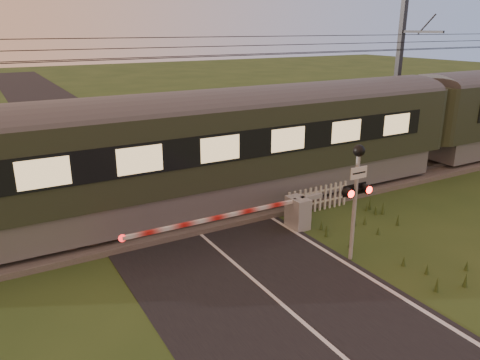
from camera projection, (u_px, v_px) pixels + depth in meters
ground at (287, 309)px, 11.15m from camera, size 160.00×160.00×0.00m
road at (293, 314)px, 10.96m from camera, size 6.00×140.00×0.03m
track_bed at (180, 216)px, 16.49m from camera, size 140.00×3.40×0.39m
overhead_wires at (173, 50)px, 14.72m from camera, size 120.00×0.62×0.62m
train at (421, 121)px, 21.44m from camera, size 43.61×3.01×4.07m
boom_gate at (289, 213)px, 15.37m from camera, size 6.95×0.81×1.08m
crossing_signal at (356, 182)px, 12.85m from camera, size 0.87×0.36×3.41m
picket_fence at (318, 199)px, 16.96m from camera, size 2.79×0.08×0.95m
catenary_mast at (398, 78)px, 23.10m from camera, size 0.24×2.47×7.75m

